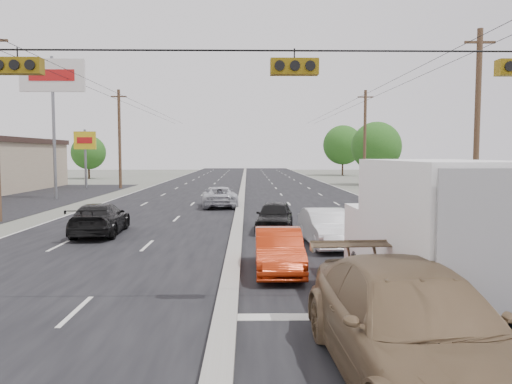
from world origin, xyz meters
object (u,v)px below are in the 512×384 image
(utility_pole_right_c, at_px, (365,138))
(oncoming_far, at_px, (219,197))
(tree_left_far, at_px, (88,152))
(tan_sedan, at_px, (412,328))
(queue_car_a, at_px, (275,216))
(red_sedan, at_px, (279,251))
(tree_right_mid, at_px, (376,147))
(tree_right_far, at_px, (343,145))
(pole_sign_billboard, at_px, (52,84))
(pole_sign_far, at_px, (85,145))
(queue_car_e, at_px, (377,212))
(utility_pole_left_c, at_px, (120,138))
(oncoming_near, at_px, (100,219))
(queue_car_b, at_px, (326,228))
(utility_pole_right_b, at_px, (477,124))
(box_truck, at_px, (429,233))

(utility_pole_right_c, distance_m, oncoming_far, 23.12)
(utility_pole_right_c, relative_size, tree_left_far, 1.63)
(tan_sedan, distance_m, queue_car_a, 15.39)
(utility_pole_right_c, distance_m, red_sedan, 38.28)
(tree_right_mid, bearing_deg, tree_right_far, 87.71)
(queue_car_a, relative_size, oncoming_far, 0.82)
(tree_left_far, height_order, oncoming_far, tree_left_far)
(pole_sign_billboard, distance_m, queue_car_a, 24.41)
(pole_sign_far, height_order, tree_right_mid, tree_right_mid)
(pole_sign_far, relative_size, queue_car_e, 1.67)
(utility_pole_left_c, xyz_separation_m, pole_sign_billboard, (-2.00, -12.00, 3.76))
(pole_sign_billboard, bearing_deg, pole_sign_far, 97.13)
(queue_car_a, bearing_deg, oncoming_near, -165.83)
(tan_sedan, distance_m, oncoming_near, 16.94)
(utility_pole_right_c, relative_size, red_sedan, 2.55)
(tan_sedan, bearing_deg, oncoming_near, 118.85)
(tree_right_mid, bearing_deg, utility_pole_left_c, -169.70)
(utility_pole_right_c, distance_m, queue_car_b, 33.67)
(utility_pole_right_b, bearing_deg, red_sedan, -134.34)
(utility_pole_right_c, height_order, box_truck, utility_pole_right_c)
(oncoming_near, bearing_deg, pole_sign_far, -74.36)
(utility_pole_right_b, bearing_deg, oncoming_far, 153.05)
(tree_left_far, distance_m, oncoming_near, 51.89)
(tan_sedan, distance_m, queue_car_e, 17.89)
(pole_sign_billboard, bearing_deg, oncoming_near, -63.76)
(tan_sedan, bearing_deg, pole_sign_far, 110.34)
(box_truck, bearing_deg, pole_sign_far, 115.99)
(pole_sign_billboard, xyz_separation_m, tree_left_far, (-7.50, 32.00, -5.15))
(queue_car_a, bearing_deg, queue_car_e, 28.66)
(queue_car_e, relative_size, oncoming_far, 0.74)
(pole_sign_far, bearing_deg, utility_pole_right_c, 0.00)
(utility_pole_right_c, height_order, tan_sedan, utility_pole_right_c)
(utility_pole_left_c, bearing_deg, pole_sign_billboard, -99.46)
(pole_sign_billboard, relative_size, oncoming_near, 2.30)
(utility_pole_right_c, relative_size, tan_sedan, 1.63)
(utility_pole_right_b, relative_size, box_truck, 1.47)
(utility_pole_right_b, bearing_deg, oncoming_near, -167.00)
(red_sedan, distance_m, oncoming_far, 18.64)
(red_sedan, height_order, queue_car_b, queue_car_b)
(box_truck, height_order, tan_sedan, box_truck)
(queue_car_a, bearing_deg, utility_pole_right_b, 23.94)
(tree_right_far, bearing_deg, queue_car_e, -99.10)
(oncoming_near, bearing_deg, utility_pole_left_c, -80.70)
(pole_sign_far, height_order, box_truck, pole_sign_far)
(queue_car_a, distance_m, oncoming_far, 10.82)
(pole_sign_far, distance_m, oncoming_far, 23.42)
(pole_sign_far, xyz_separation_m, tree_right_far, (32.00, 30.00, 0.55))
(utility_pole_right_c, xyz_separation_m, oncoming_far, (-13.90, -17.93, -4.43))
(pole_sign_far, relative_size, oncoming_near, 1.25)
(utility_pole_left_c, bearing_deg, tree_left_far, 115.41)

